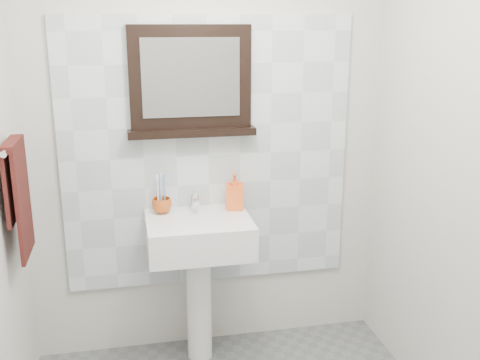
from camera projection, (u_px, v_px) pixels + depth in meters
name	position (u px, v px, depth m)	size (l,w,h in m)	color
back_wall	(208.00, 137.00, 3.10)	(2.00, 0.01, 2.50)	beige
splashback	(208.00, 155.00, 3.11)	(1.60, 0.02, 1.50)	silver
pedestal_sink	(199.00, 250.00, 3.02)	(0.55, 0.44, 0.96)	white
toothbrush_cup	(162.00, 206.00, 3.04)	(0.11, 0.11, 0.08)	#C14E16
toothbrushes	(161.00, 191.00, 3.02)	(0.05, 0.04, 0.21)	white
soap_dispenser	(235.00, 191.00, 3.09)	(0.09, 0.10, 0.21)	#FD3A1D
framed_mirror	(191.00, 84.00, 2.96)	(0.68, 0.11, 0.58)	black
towel_bar	(11.00, 145.00, 2.51)	(0.07, 0.40, 0.03)	silver
hand_towel	(18.00, 190.00, 2.57)	(0.06, 0.30, 0.55)	#36110F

